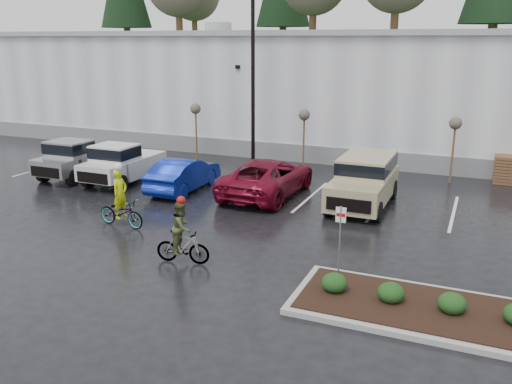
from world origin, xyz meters
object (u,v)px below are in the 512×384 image
at_px(lamppost, 253,60).
at_px(sapling_west, 196,112).
at_px(car_blue, 184,174).
at_px(car_red, 268,177).
at_px(pickup_silver, 82,157).
at_px(sapling_east, 455,127).
at_px(cyclist_olive, 182,239).
at_px(fire_lane_sign, 340,233).
at_px(pickup_white, 127,161).
at_px(cyclist_hivis, 121,207).
at_px(suv_tan, 363,182).
at_px(sapling_mid, 304,118).
at_px(pallet_stack_a, 507,169).

xyz_separation_m(lamppost, sapling_west, (-4.00, 1.00, -2.96)).
bearing_deg(car_blue, car_red, -170.05).
distance_m(lamppost, pickup_silver, 9.99).
bearing_deg(car_blue, sapling_east, -152.30).
xyz_separation_m(car_blue, cyclist_olive, (4.26, -7.35, 0.04)).
distance_m(fire_lane_sign, car_blue, 11.17).
bearing_deg(lamppost, pickup_silver, -146.80).
xyz_separation_m(pickup_white, cyclist_hivis, (3.82, -5.66, -0.24)).
xyz_separation_m(pickup_silver, car_red, (10.01, 0.36, -0.16)).
xyz_separation_m(sapling_west, car_blue, (2.79, -6.23, -1.97)).
relative_size(pickup_white, suv_tan, 1.02).
relative_size(car_blue, cyclist_hivis, 1.90).
xyz_separation_m(sapling_mid, pickup_white, (-7.12, -5.84, -1.75)).
xyz_separation_m(sapling_east, cyclist_hivis, (-10.80, -11.50, -1.98)).
xyz_separation_m(sapling_west, cyclist_hivis, (3.20, -11.50, -1.98)).
relative_size(sapling_west, car_blue, 0.70).
height_order(suv_tan, cyclist_hivis, cyclist_hivis).
relative_size(sapling_west, suv_tan, 0.63).
relative_size(car_blue, car_red, 0.77).
distance_m(sapling_west, cyclist_olive, 15.42).
bearing_deg(car_blue, pickup_white, -7.95).
height_order(pickup_white, car_red, pickup_white).
height_order(pickup_silver, car_blue, pickup_silver).
height_order(lamppost, cyclist_olive, lamppost).
bearing_deg(suv_tan, sapling_mid, 128.88).
bearing_deg(lamppost, pickup_white, -133.71).
distance_m(fire_lane_sign, cyclist_hivis, 8.72).
distance_m(sapling_east, pickup_white, 15.84).
xyz_separation_m(sapling_east, fire_lane_sign, (-2.20, -12.80, -1.32)).
relative_size(sapling_mid, pickup_white, 0.62).
bearing_deg(suv_tan, fire_lane_sign, -83.01).
bearing_deg(pickup_white, lamppost, 46.29).
height_order(pallet_stack_a, pickup_white, pickup_white).
relative_size(sapling_west, cyclist_hivis, 1.33).
bearing_deg(suv_tan, pallet_stack_a, 49.06).
height_order(sapling_mid, cyclist_hivis, sapling_mid).
relative_size(pallet_stack_a, pickup_white, 0.26).
xyz_separation_m(sapling_mid, car_blue, (-3.71, -6.23, -1.97)).
distance_m(sapling_mid, car_red, 5.78).
bearing_deg(fire_lane_sign, suv_tan, 96.99).
bearing_deg(sapling_mid, car_blue, -120.80).
bearing_deg(sapling_east, pickup_silver, -161.47).
distance_m(car_red, cyclist_hivis, 6.95).
height_order(sapling_east, cyclist_hivis, sapling_east).
bearing_deg(sapling_mid, car_red, -88.53).
xyz_separation_m(pickup_white, car_blue, (3.41, -0.39, -0.22)).
xyz_separation_m(pickup_silver, cyclist_olive, (10.42, -7.76, -0.18)).
xyz_separation_m(cyclist_hivis, cyclist_olive, (3.85, -2.08, 0.06)).
relative_size(sapling_east, pallet_stack_a, 2.37).
distance_m(car_blue, cyclist_olive, 8.50).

